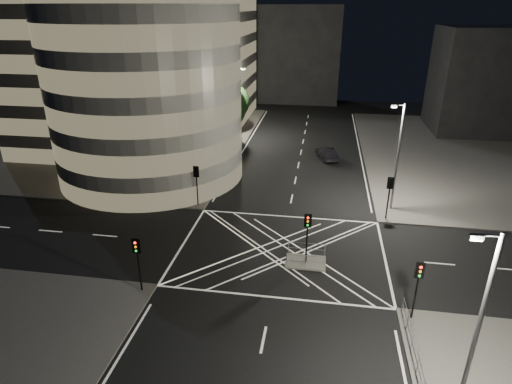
% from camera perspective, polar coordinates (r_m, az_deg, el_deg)
% --- Properties ---
extents(ground, '(120.00, 120.00, 0.00)m').
position_cam_1_polar(ground, '(34.32, 3.40, -7.79)').
color(ground, black).
rests_on(ground, ground).
extents(sidewalk_far_left, '(42.00, 42.00, 0.15)m').
position_cam_1_polar(sidewalk_far_left, '(66.88, -19.68, 6.84)').
color(sidewalk_far_left, '#504E4B').
rests_on(sidewalk_far_left, ground).
extents(central_island, '(3.00, 2.00, 0.15)m').
position_cam_1_polar(central_island, '(32.92, 6.63, -9.27)').
color(central_island, slate).
rests_on(central_island, ground).
extents(office_tower_curved, '(30.00, 29.00, 27.20)m').
position_cam_1_polar(office_tower_curved, '(53.56, -17.62, 17.03)').
color(office_tower_curved, gray).
rests_on(office_tower_curved, sidewalk_far_left).
extents(office_block_rear, '(24.00, 16.00, 22.00)m').
position_cam_1_polar(office_block_rear, '(75.61, -10.49, 18.20)').
color(office_block_rear, gray).
rests_on(office_block_rear, sidewalk_far_left).
extents(building_right_far, '(14.00, 12.00, 15.00)m').
position_cam_1_polar(building_right_far, '(73.73, 28.25, 12.99)').
color(building_right_far, black).
rests_on(building_right_far, sidewalk_far_right).
extents(building_far_end, '(18.00, 8.00, 18.00)m').
position_cam_1_polar(building_far_end, '(87.88, 4.95, 17.79)').
color(building_far_end, black).
rests_on(building_far_end, ground).
extents(tree_a, '(4.27, 4.27, 7.26)m').
position_cam_1_polar(tree_a, '(42.39, -9.46, 5.56)').
color(tree_a, black).
rests_on(tree_a, sidewalk_far_left).
extents(tree_b, '(4.94, 4.94, 7.34)m').
position_cam_1_polar(tree_b, '(47.95, -7.23, 7.44)').
color(tree_b, black).
rests_on(tree_b, sidewalk_far_left).
extents(tree_c, '(3.68, 3.68, 6.62)m').
position_cam_1_polar(tree_c, '(53.53, -5.47, 9.24)').
color(tree_c, black).
rests_on(tree_c, sidewalk_far_left).
extents(tree_d, '(5.62, 5.62, 8.44)m').
position_cam_1_polar(tree_d, '(59.04, -4.05, 11.35)').
color(tree_d, black).
rests_on(tree_d, sidewalk_far_left).
extents(tree_e, '(4.34, 4.34, 7.07)m').
position_cam_1_polar(tree_e, '(64.90, -2.84, 11.93)').
color(tree_e, black).
rests_on(tree_e, sidewalk_far_left).
extents(traffic_signal_fl, '(0.55, 0.22, 4.00)m').
position_cam_1_polar(traffic_signal_fl, '(40.61, -7.93, 1.80)').
color(traffic_signal_fl, black).
rests_on(traffic_signal_fl, sidewalk_far_left).
extents(traffic_signal_nl, '(0.55, 0.22, 4.00)m').
position_cam_1_polar(traffic_signal_nl, '(29.25, -15.52, -8.10)').
color(traffic_signal_nl, black).
rests_on(traffic_signal_nl, sidewalk_near_left).
extents(traffic_signal_fr, '(0.55, 0.22, 4.00)m').
position_cam_1_polar(traffic_signal_fr, '(39.45, 17.37, 0.23)').
color(traffic_signal_fr, black).
rests_on(traffic_signal_fr, sidewalk_far_right).
extents(traffic_signal_nr, '(0.55, 0.22, 4.00)m').
position_cam_1_polar(traffic_signal_nr, '(27.62, 20.80, -10.93)').
color(traffic_signal_nr, black).
rests_on(traffic_signal_nr, sidewalk_near_right).
extents(traffic_signal_island, '(0.55, 0.22, 4.00)m').
position_cam_1_polar(traffic_signal_island, '(31.47, 6.87, -4.93)').
color(traffic_signal_island, black).
rests_on(traffic_signal_island, central_island).
extents(street_lamp_left_near, '(1.25, 0.25, 10.00)m').
position_cam_1_polar(street_lamp_left_near, '(44.65, -7.02, 7.44)').
color(street_lamp_left_near, slate).
rests_on(street_lamp_left_near, sidewalk_far_left).
extents(street_lamp_left_far, '(1.25, 0.25, 10.00)m').
position_cam_1_polar(street_lamp_left_far, '(61.64, -2.44, 12.10)').
color(street_lamp_left_far, slate).
rests_on(street_lamp_left_far, sidewalk_far_left).
extents(street_lamp_right_far, '(1.25, 0.25, 10.00)m').
position_cam_1_polar(street_lamp_right_far, '(40.70, 18.33, 4.79)').
color(street_lamp_right_far, slate).
rests_on(street_lamp_right_far, sidewalk_far_right).
extents(street_lamp_right_near, '(1.25, 0.25, 10.00)m').
position_cam_1_polar(street_lamp_right_near, '(20.72, 27.26, -16.05)').
color(street_lamp_right_near, slate).
rests_on(street_lamp_right_near, sidewalk_near_right).
extents(railing_near_right, '(0.06, 11.70, 1.10)m').
position_cam_1_polar(railing_near_right, '(24.85, 21.11, -22.11)').
color(railing_near_right, slate).
rests_on(railing_near_right, sidewalk_near_right).
extents(railing_island_south, '(2.80, 0.06, 1.10)m').
position_cam_1_polar(railing_island_south, '(31.83, 6.60, -9.20)').
color(railing_island_south, slate).
rests_on(railing_island_south, central_island).
extents(railing_island_north, '(2.80, 0.06, 1.10)m').
position_cam_1_polar(railing_island_north, '(33.35, 6.76, -7.53)').
color(railing_island_north, slate).
rests_on(railing_island_north, central_island).
extents(sedan, '(3.05, 4.87, 1.51)m').
position_cam_1_polar(sedan, '(54.66, 9.40, 5.09)').
color(sedan, black).
rests_on(sedan, ground).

